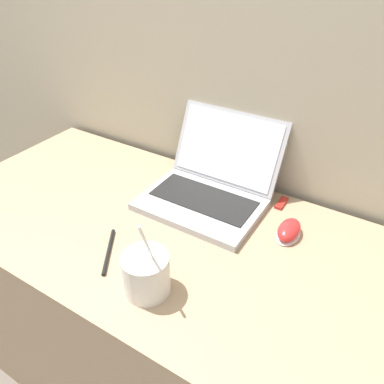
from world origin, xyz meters
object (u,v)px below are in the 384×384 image
laptop (211,183)px  computer_mouse (289,230)px  usb_stick (281,203)px  drink_cup (146,273)px  pen (109,251)px

laptop → computer_mouse: (0.25, -0.04, -0.03)m
computer_mouse → usb_stick: 0.13m
laptop → drink_cup: bearing=-82.0°
drink_cup → pen: size_ratio=1.55×
computer_mouse → usb_stick: computer_mouse is taller
laptop → pen: 0.34m
usb_stick → laptop: bearing=-157.6°
computer_mouse → pen: computer_mouse is taller
drink_cup → usb_stick: size_ratio=3.39×
usb_stick → drink_cup: bearing=-107.0°
drink_cup → computer_mouse: (0.20, 0.32, -0.03)m
drink_cup → laptop: bearing=98.0°
laptop → pen: size_ratio=2.48×
drink_cup → computer_mouse: drink_cup is taller
laptop → usb_stick: size_ratio=5.43×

